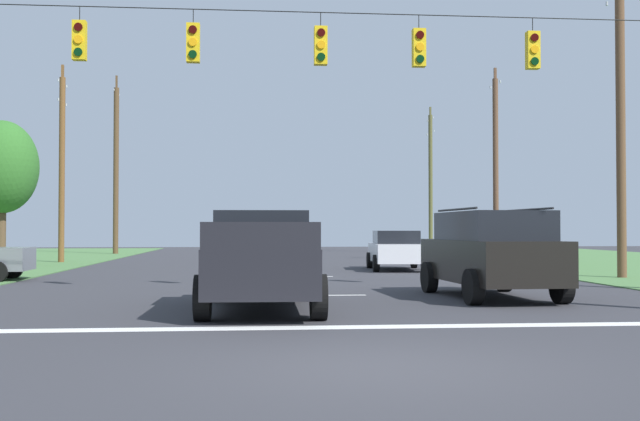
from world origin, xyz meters
The scene contains 16 objects.
ground_plane centered at (0.00, 0.00, 0.00)m, with size 120.00×120.00×0.00m, color #333338.
stop_bar_stripe centered at (0.00, 3.59, 0.00)m, with size 16.07×0.45×0.01m, color white.
lane_dash_0 centered at (0.00, 9.59, 0.00)m, with size 0.15×2.50×0.01m, color white.
lane_dash_1 centered at (0.00, 16.85, 0.00)m, with size 0.15×2.50×0.01m, color white.
lane_dash_2 centered at (0.00, 23.54, 0.00)m, with size 0.15×2.50×0.01m, color white.
overhead_signal_span centered at (0.16, 10.13, 4.30)m, with size 18.84×0.31×7.50m.
pickup_truck centered at (-1.29, 6.54, 0.97)m, with size 2.36×5.44×1.95m.
suv_black centered at (4.01, 8.60, 1.06)m, with size 2.41×4.89×2.05m.
distant_car_crossing_white centered at (4.13, 20.80, 0.79)m, with size 2.26×4.42×1.52m.
distant_car_far_parked centered at (10.15, 24.63, 0.79)m, with size 4.41×2.25×1.52m.
utility_pole_mid_right centered at (10.41, 15.11, 5.47)m, with size 0.30×2.00×11.13m.
utility_pole_far_right centered at (10.28, 27.46, 4.59)m, with size 0.26×1.56×9.36m.
utility_pole_near_left centered at (10.41, 41.44, 4.90)m, with size 0.27×1.98×9.67m.
utility_pole_distant_right centered at (-10.35, 28.61, 4.67)m, with size 0.28×1.68×9.36m.
utility_pole_distant_left centered at (-9.93, 41.03, 5.41)m, with size 0.33×1.97×11.31m.
tree_roadside_right centered at (-11.84, 24.57, 4.15)m, with size 2.99×2.99×6.13m.
Camera 1 is at (-1.53, -8.85, 1.58)m, focal length 43.57 mm.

